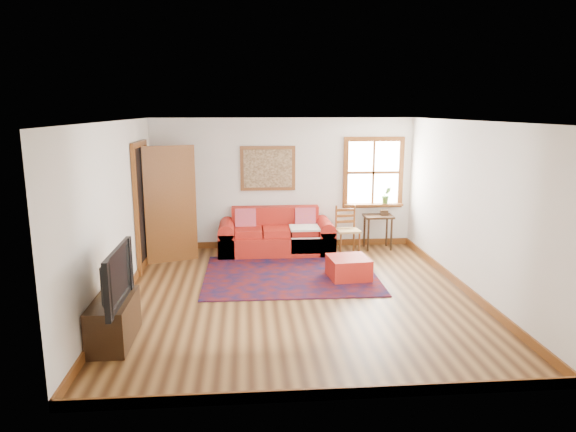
{
  "coord_description": "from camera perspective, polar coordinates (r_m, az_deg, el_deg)",
  "views": [
    {
      "loc": [
        -0.72,
        -7.02,
        2.66
      ],
      "look_at": [
        -0.09,
        0.6,
        1.06
      ],
      "focal_mm": 32.0,
      "sensor_mm": 36.0,
      "label": 1
    }
  ],
  "objects": [
    {
      "name": "ground",
      "position": [
        7.54,
        1.07,
        -8.84
      ],
      "size": [
        5.5,
        5.5,
        0.0
      ],
      "primitive_type": "plane",
      "color": "#412511",
      "rests_on": "ground"
    },
    {
      "name": "room_envelope",
      "position": [
        7.15,
        1.11,
        3.7
      ],
      "size": [
        5.04,
        5.54,
        2.52
      ],
      "color": "silver",
      "rests_on": "ground"
    },
    {
      "name": "window",
      "position": [
        10.13,
        9.63,
        4.01
      ],
      "size": [
        1.18,
        0.2,
        1.38
      ],
      "color": "white",
      "rests_on": "ground"
    },
    {
      "name": "doorway",
      "position": [
        9.07,
        -14.08,
        1.35
      ],
      "size": [
        0.89,
        1.08,
        2.14
      ],
      "color": "black",
      "rests_on": "ground"
    },
    {
      "name": "framed_artwork",
      "position": [
        9.81,
        -2.26,
        5.3
      ],
      "size": [
        1.05,
        0.07,
        0.85
      ],
      "color": "brown",
      "rests_on": "ground"
    },
    {
      "name": "persian_rug",
      "position": [
        8.41,
        0.26,
        -6.54
      ],
      "size": [
        2.79,
        2.25,
        0.02
      ],
      "primitive_type": "cube",
      "rotation": [
        0.0,
        0.0,
        -0.01
      ],
      "color": "#520E0B",
      "rests_on": "ground"
    },
    {
      "name": "red_leather_sofa",
      "position": [
        9.67,
        -1.31,
        -2.46
      ],
      "size": [
        2.14,
        0.88,
        0.84
      ],
      "color": "#AF2016",
      "rests_on": "ground"
    },
    {
      "name": "red_ottoman",
      "position": [
        8.27,
        6.74,
        -5.75
      ],
      "size": [
        0.67,
        0.67,
        0.35
      ],
      "primitive_type": "cube",
      "rotation": [
        0.0,
        0.0,
        0.1
      ],
      "color": "#AF2016",
      "rests_on": "ground"
    },
    {
      "name": "side_table",
      "position": [
        10.02,
        9.98,
        -0.6
      ],
      "size": [
        0.55,
        0.41,
        0.66
      ],
      "color": "#301D10",
      "rests_on": "ground"
    },
    {
      "name": "ladder_back_chair",
      "position": [
        9.64,
        6.55,
        -1.34
      ],
      "size": [
        0.45,
        0.44,
        0.89
      ],
      "color": "tan",
      "rests_on": "ground"
    },
    {
      "name": "media_cabinet",
      "position": [
        6.37,
        -18.79,
        -10.96
      ],
      "size": [
        0.43,
        0.95,
        0.52
      ],
      "primitive_type": "cube",
      "color": "#301D10",
      "rests_on": "ground"
    },
    {
      "name": "television",
      "position": [
        6.04,
        -19.31,
        -6.38
      ],
      "size": [
        0.15,
        1.12,
        0.64
      ],
      "primitive_type": "imported",
      "rotation": [
        0.0,
        0.0,
        1.57
      ],
      "color": "black",
      "rests_on": "media_cabinet"
    },
    {
      "name": "candle_hurricane",
      "position": [
        6.6,
        -17.76,
        -6.9
      ],
      "size": [
        0.12,
        0.12,
        0.18
      ],
      "color": "silver",
      "rests_on": "media_cabinet"
    }
  ]
}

